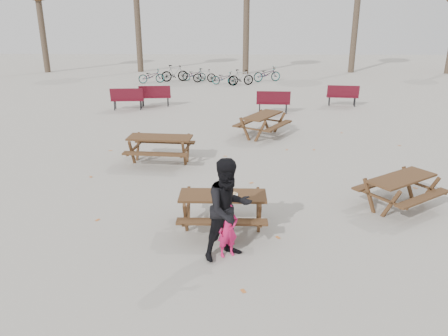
{
  "coord_description": "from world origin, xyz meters",
  "views": [
    {
      "loc": [
        0.23,
        -8.3,
        4.34
      ],
      "look_at": [
        0.0,
        1.0,
        1.0
      ],
      "focal_mm": 35.0,
      "sensor_mm": 36.0,
      "label": 1
    }
  ],
  "objects_px": {
    "child": "(228,230)",
    "picnic_table_far": "(263,125)",
    "food_tray": "(233,195)",
    "picnic_table_east": "(400,192)",
    "soda_bottle": "(229,193)",
    "picnic_table_north": "(160,150)",
    "main_picnic_table": "(223,203)",
    "adult": "(229,209)"
  },
  "relations": [
    {
      "from": "child",
      "to": "picnic_table_far",
      "type": "xyz_separation_m",
      "value": [
        1.14,
        8.43,
        -0.13
      ]
    },
    {
      "from": "food_tray",
      "to": "picnic_table_east",
      "type": "distance_m",
      "value": 4.09
    },
    {
      "from": "soda_bottle",
      "to": "picnic_table_north",
      "type": "height_order",
      "value": "soda_bottle"
    },
    {
      "from": "main_picnic_table",
      "to": "picnic_table_far",
      "type": "bearing_deg",
      "value": 80.24
    },
    {
      "from": "main_picnic_table",
      "to": "picnic_table_far",
      "type": "distance_m",
      "value": 7.45
    },
    {
      "from": "picnic_table_north",
      "to": "main_picnic_table",
      "type": "bearing_deg",
      "value": -60.1
    },
    {
      "from": "adult",
      "to": "picnic_table_east",
      "type": "distance_m",
      "value": 4.62
    },
    {
      "from": "child",
      "to": "adult",
      "type": "bearing_deg",
      "value": -88.86
    },
    {
      "from": "picnic_table_east",
      "to": "main_picnic_table",
      "type": "bearing_deg",
      "value": 160.71
    },
    {
      "from": "main_picnic_table",
      "to": "picnic_table_east",
      "type": "xyz_separation_m",
      "value": [
        4.1,
        1.17,
        -0.21
      ]
    },
    {
      "from": "food_tray",
      "to": "picnic_table_east",
      "type": "relative_size",
      "value": 0.1
    },
    {
      "from": "child",
      "to": "picnic_table_far",
      "type": "relative_size",
      "value": 0.57
    },
    {
      "from": "picnic_table_north",
      "to": "food_tray",
      "type": "bearing_deg",
      "value": -58.0
    },
    {
      "from": "food_tray",
      "to": "picnic_table_east",
      "type": "xyz_separation_m",
      "value": [
        3.88,
        1.22,
        -0.42
      ]
    },
    {
      "from": "adult",
      "to": "picnic_table_north",
      "type": "xyz_separation_m",
      "value": [
        -2.14,
        5.36,
        -0.56
      ]
    },
    {
      "from": "picnic_table_east",
      "to": "picnic_table_north",
      "type": "height_order",
      "value": "picnic_table_north"
    },
    {
      "from": "child",
      "to": "picnic_table_east",
      "type": "distance_m",
      "value": 4.58
    },
    {
      "from": "picnic_table_far",
      "to": "adult",
      "type": "bearing_deg",
      "value": -156.85
    },
    {
      "from": "soda_bottle",
      "to": "adult",
      "type": "xyz_separation_m",
      "value": [
        0.01,
        -1.02,
        0.12
      ]
    },
    {
      "from": "main_picnic_table",
      "to": "picnic_table_far",
      "type": "relative_size",
      "value": 0.96
    },
    {
      "from": "food_tray",
      "to": "picnic_table_far",
      "type": "relative_size",
      "value": 0.1
    },
    {
      "from": "food_tray",
      "to": "child",
      "type": "relative_size",
      "value": 0.17
    },
    {
      "from": "child",
      "to": "picnic_table_east",
      "type": "relative_size",
      "value": 0.62
    },
    {
      "from": "adult",
      "to": "picnic_table_far",
      "type": "height_order",
      "value": "adult"
    },
    {
      "from": "child",
      "to": "picnic_table_north",
      "type": "bearing_deg",
      "value": 87.53
    },
    {
      "from": "picnic_table_north",
      "to": "picnic_table_far",
      "type": "height_order",
      "value": "picnic_table_north"
    },
    {
      "from": "main_picnic_table",
      "to": "child",
      "type": "xyz_separation_m",
      "value": [
        0.12,
        -1.09,
        -0.05
      ]
    },
    {
      "from": "food_tray",
      "to": "soda_bottle",
      "type": "height_order",
      "value": "soda_bottle"
    },
    {
      "from": "picnic_table_east",
      "to": "picnic_table_far",
      "type": "relative_size",
      "value": 0.93
    },
    {
      "from": "food_tray",
      "to": "adult",
      "type": "bearing_deg",
      "value": -94.33
    },
    {
      "from": "main_picnic_table",
      "to": "food_tray",
      "type": "relative_size",
      "value": 10.0
    },
    {
      "from": "adult",
      "to": "picnic_table_east",
      "type": "height_order",
      "value": "adult"
    },
    {
      "from": "soda_bottle",
      "to": "adult",
      "type": "bearing_deg",
      "value": -89.19
    },
    {
      "from": "picnic_table_east",
      "to": "picnic_table_far",
      "type": "distance_m",
      "value": 6.79
    },
    {
      "from": "picnic_table_east",
      "to": "picnic_table_far",
      "type": "bearing_deg",
      "value": 79.46
    },
    {
      "from": "child",
      "to": "main_picnic_table",
      "type": "bearing_deg",
      "value": 72.15
    },
    {
      "from": "child",
      "to": "picnic_table_east",
      "type": "bearing_deg",
      "value": 5.36
    },
    {
      "from": "adult",
      "to": "picnic_table_east",
      "type": "bearing_deg",
      "value": -1.43
    },
    {
      "from": "main_picnic_table",
      "to": "adult",
      "type": "distance_m",
      "value": 1.19
    },
    {
      "from": "soda_bottle",
      "to": "child",
      "type": "height_order",
      "value": "child"
    },
    {
      "from": "soda_bottle",
      "to": "adult",
      "type": "relative_size",
      "value": 0.09
    },
    {
      "from": "food_tray",
      "to": "adult",
      "type": "distance_m",
      "value": 1.09
    }
  ]
}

